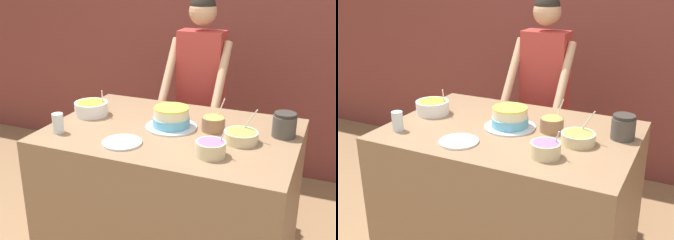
% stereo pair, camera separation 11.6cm
% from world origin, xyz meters
% --- Properties ---
extents(wall_back, '(10.00, 0.05, 2.60)m').
position_xyz_m(wall_back, '(0.00, 2.06, 1.30)').
color(wall_back, brown).
rests_on(wall_back, ground_plane).
extents(counter, '(1.41, 0.96, 0.93)m').
position_xyz_m(counter, '(0.00, 0.48, 0.46)').
color(counter, '#8C6B4C').
rests_on(counter, ground_plane).
extents(person_baker, '(0.45, 0.45, 1.64)m').
position_xyz_m(person_baker, '(-0.10, 1.26, 1.02)').
color(person_baker, '#2D2D38').
rests_on(person_baker, ground_plane).
extents(cake, '(0.30, 0.30, 0.12)m').
position_xyz_m(cake, '(-0.02, 0.51, 0.99)').
color(cake, silver).
rests_on(cake, counter).
extents(frosting_bowl_yellow, '(0.13, 0.13, 0.19)m').
position_xyz_m(frosting_bowl_yellow, '(0.22, 0.56, 0.97)').
color(frosting_bowl_yellow, '#936B4C').
rests_on(frosting_bowl_yellow, counter).
extents(frosting_bowl_orange, '(0.21, 0.21, 0.17)m').
position_xyz_m(frosting_bowl_orange, '(-0.57, 0.52, 0.98)').
color(frosting_bowl_orange, white).
rests_on(frosting_bowl_orange, counter).
extents(frosting_bowl_purple, '(0.15, 0.15, 0.14)m').
position_xyz_m(frosting_bowl_purple, '(0.30, 0.23, 0.97)').
color(frosting_bowl_purple, beige).
rests_on(frosting_bowl_purple, counter).
extents(frosting_bowl_olive, '(0.18, 0.18, 0.18)m').
position_xyz_m(frosting_bowl_olive, '(0.40, 0.46, 0.96)').
color(frosting_bowl_olive, beige).
rests_on(frosting_bowl_olive, counter).
extents(drinking_glass, '(0.06, 0.06, 0.11)m').
position_xyz_m(drinking_glass, '(-0.57, 0.20, 0.99)').
color(drinking_glass, silver).
rests_on(drinking_glass, counter).
extents(ceramic_plate, '(0.21, 0.21, 0.01)m').
position_xyz_m(ceramic_plate, '(-0.17, 0.19, 0.94)').
color(ceramic_plate, silver).
rests_on(ceramic_plate, counter).
extents(stoneware_jar, '(0.13, 0.13, 0.14)m').
position_xyz_m(stoneware_jar, '(0.60, 0.63, 1.00)').
color(stoneware_jar, '#4C4742').
rests_on(stoneware_jar, counter).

